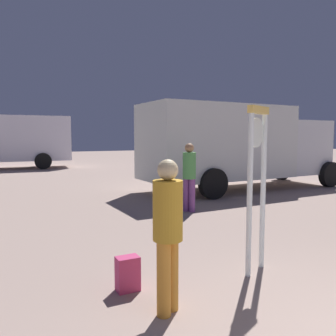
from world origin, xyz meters
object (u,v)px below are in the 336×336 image
Objects in this scene: backpack at (128,274)px; box_truck_near at (236,144)px; person_near_clock at (168,228)px; person_distant at (189,174)px; box_truck_far at (16,140)px; standing_clock at (257,171)px.

backpack is 0.06× the size of box_truck_near.
person_distant is at bearing 57.33° from person_near_clock.
box_truck_far is (-6.35, 11.67, 0.05)m from box_truck_near.
box_truck_near is 1.11× the size of box_truck_far.
person_near_clock reaches higher than backpack.
person_near_clock is 4.82m from person_distant.
person_distant is at bearing 50.41° from backpack.
standing_clock is 5.39× the size of backpack.
person_distant is (1.06, 3.60, -0.44)m from standing_clock.
backpack is (-0.20, 0.68, -0.69)m from person_near_clock.
backpack is 0.25× the size of person_distant.
person_near_clock is 18.07m from box_truck_far.
person_near_clock is 0.97× the size of person_distant.
person_near_clock is 0.22× the size of box_truck_near.
person_near_clock is 8.64m from box_truck_near.
box_truck_near is (5.99, 5.70, 1.36)m from backpack.
person_distant is at bearing 73.63° from standing_clock.
box_truck_far is at bearing 96.81° from standing_clock.
box_truck_near reaches higher than standing_clock.
standing_clock is 1.68m from person_near_clock.
box_truck_far reaches higher than person_distant.
person_distant is 0.26× the size of box_truck_far.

